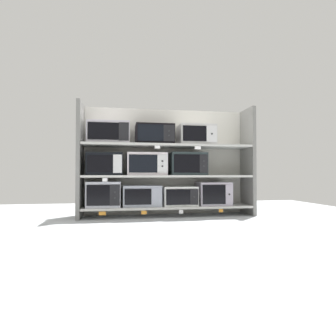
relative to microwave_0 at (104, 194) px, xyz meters
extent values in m
cube|color=#B2B7BC|center=(0.87, -1.00, -0.32)|extent=(6.30, 6.00, 0.02)
cube|color=beige|center=(0.87, 0.24, 0.46)|extent=(2.50, 0.04, 1.53)
cube|color=slate|center=(-0.31, 0.00, 0.46)|extent=(0.05, 0.44, 1.53)
cube|color=slate|center=(2.05, 0.00, 0.46)|extent=(0.05, 0.44, 1.53)
cube|color=beige|center=(0.87, 0.00, -0.18)|extent=(2.30, 0.44, 0.03)
cube|color=#B3B5C2|center=(0.00, 0.00, 0.00)|extent=(0.44, 0.37, 0.34)
cube|color=black|center=(-0.06, -0.19, 0.00)|extent=(0.29, 0.01, 0.27)
cube|color=black|center=(0.15, -0.19, 0.00)|extent=(0.13, 0.01, 0.27)
cylinder|color=#262628|center=(0.15, -0.20, -0.04)|extent=(0.02, 0.01, 0.02)
cylinder|color=#262628|center=(0.15, -0.20, 0.04)|extent=(0.02, 0.01, 0.02)
cube|color=#989DAC|center=(0.51, 0.00, -0.03)|extent=(0.51, 0.34, 0.28)
cube|color=black|center=(0.45, -0.17, -0.03)|extent=(0.35, 0.01, 0.21)
cube|color=#989DAC|center=(0.69, -0.17, -0.03)|extent=(0.14, 0.01, 0.23)
cube|color=silver|center=(1.03, 0.00, -0.04)|extent=(0.47, 0.36, 0.27)
cube|color=black|center=(0.98, -0.18, -0.04)|extent=(0.33, 0.01, 0.21)
cube|color=black|center=(1.20, -0.18, -0.04)|extent=(0.11, 0.01, 0.21)
cylinder|color=#262628|center=(1.20, -0.19, -0.04)|extent=(0.02, 0.01, 0.02)
cube|color=#A29AA9|center=(1.52, 0.00, -0.01)|extent=(0.45, 0.37, 0.32)
cube|color=black|center=(1.47, -0.19, -0.01)|extent=(0.32, 0.01, 0.26)
cube|color=#A29AA9|center=(1.69, -0.19, -0.01)|extent=(0.10, 0.01, 0.26)
cylinder|color=#262628|center=(1.69, -0.20, -0.01)|extent=(0.02, 0.01, 0.02)
cube|color=orange|center=(-0.01, -0.22, -0.23)|extent=(0.09, 0.00, 0.05)
cube|color=orange|center=(0.52, -0.22, -0.23)|extent=(0.07, 0.00, 0.05)
cube|color=white|center=(1.01, -0.22, -0.23)|extent=(0.05, 0.00, 0.05)
cube|color=orange|center=(1.56, -0.22, -0.22)|extent=(0.06, 0.00, 0.04)
cube|color=beige|center=(0.87, 0.00, 0.24)|extent=(2.30, 0.44, 0.03)
cube|color=black|center=(0.01, 0.00, 0.40)|extent=(0.47, 0.37, 0.30)
cube|color=black|center=(-0.04, -0.19, 0.40)|extent=(0.33, 0.01, 0.22)
cube|color=silver|center=(0.18, -0.19, 0.40)|extent=(0.11, 0.01, 0.24)
cube|color=silver|center=(0.57, 0.00, 0.41)|extent=(0.54, 0.34, 0.31)
cube|color=black|center=(0.51, -0.17, 0.41)|extent=(0.37, 0.01, 0.24)
cube|color=silver|center=(0.77, -0.17, 0.41)|extent=(0.13, 0.01, 0.24)
cylinder|color=#262628|center=(0.77, -0.18, 0.37)|extent=(0.02, 0.01, 0.02)
cylinder|color=#262628|center=(0.77, -0.18, 0.44)|extent=(0.02, 0.01, 0.02)
cube|color=#273234|center=(1.15, 0.00, 0.41)|extent=(0.50, 0.34, 0.31)
cube|color=black|center=(1.10, -0.17, 0.41)|extent=(0.35, 0.01, 0.25)
cube|color=black|center=(1.33, -0.17, 0.41)|extent=(0.11, 0.01, 0.25)
cylinder|color=#262628|center=(1.33, -0.18, 0.38)|extent=(0.02, 0.01, 0.02)
cylinder|color=#262628|center=(1.33, -0.18, 0.45)|extent=(0.02, 0.01, 0.02)
cube|color=white|center=(0.02, -0.22, 0.20)|extent=(0.06, 0.00, 0.05)
cube|color=beige|center=(0.87, 0.00, 0.66)|extent=(2.30, 0.44, 0.03)
cube|color=#BCB7C2|center=(0.06, 0.00, 0.83)|extent=(0.56, 0.32, 0.30)
cube|color=black|center=(0.00, -0.16, 0.83)|extent=(0.39, 0.01, 0.22)
cube|color=black|center=(0.26, -0.16, 0.83)|extent=(0.13, 0.01, 0.24)
cube|color=black|center=(0.68, 0.00, 0.81)|extent=(0.52, 0.36, 0.27)
cube|color=black|center=(0.61, -0.18, 0.81)|extent=(0.34, 0.01, 0.22)
cube|color=black|center=(0.85, -0.18, 0.81)|extent=(0.15, 0.01, 0.22)
cylinder|color=#262628|center=(0.85, -0.19, 0.78)|extent=(0.02, 0.01, 0.02)
cylinder|color=#262628|center=(0.85, -0.19, 0.84)|extent=(0.02, 0.01, 0.02)
cube|color=#B8B7B5|center=(1.27, 0.00, 0.82)|extent=(0.50, 0.38, 0.28)
cube|color=black|center=(1.21, -0.19, 0.82)|extent=(0.33, 0.01, 0.21)
cube|color=silver|center=(1.44, -0.19, 0.82)|extent=(0.15, 0.01, 0.22)
cylinder|color=#262628|center=(1.44, -0.20, 0.82)|extent=(0.02, 0.01, 0.02)
cube|color=white|center=(0.69, -0.22, 0.62)|extent=(0.07, 0.00, 0.04)
cube|color=white|center=(1.24, -0.22, 0.62)|extent=(0.09, 0.00, 0.04)
camera|label=1|loc=(0.22, -3.93, 0.26)|focal=30.65mm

